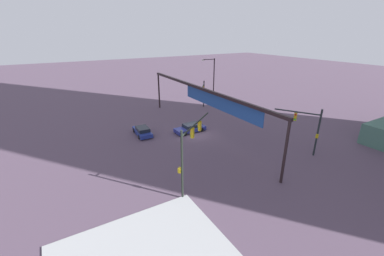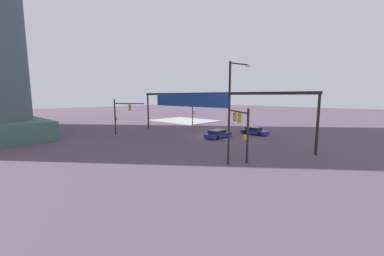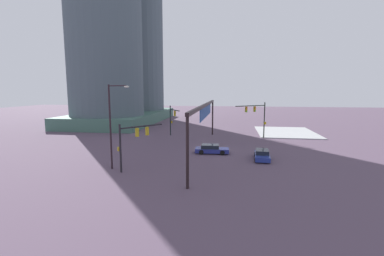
# 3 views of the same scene
# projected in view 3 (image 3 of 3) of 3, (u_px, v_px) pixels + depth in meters

# --- Properties ---
(ground_plane) EXTENTS (219.29, 219.29, 0.00)m
(ground_plane) POSITION_uv_depth(u_px,v_px,m) (213.00, 152.00, 38.20)
(ground_plane) COLOR #524152
(sidewalk_corner) EXTENTS (15.10, 11.31, 0.15)m
(sidewalk_corner) POSITION_uv_depth(u_px,v_px,m) (286.00, 132.00, 55.41)
(sidewalk_corner) COLOR #A3A4A6
(sidewalk_corner) RESTS_ON ground
(traffic_signal_near_corner) EXTENTS (4.17, 5.56, 6.46)m
(traffic_signal_near_corner) POSITION_uv_depth(u_px,v_px,m) (257.00, 114.00, 47.33)
(traffic_signal_near_corner) COLOR black
(traffic_signal_near_corner) RESTS_ON ground
(traffic_signal_opposite_side) EXTENTS (4.71, 2.78, 5.70)m
(traffic_signal_opposite_side) POSITION_uv_depth(u_px,v_px,m) (172.00, 117.00, 50.56)
(traffic_signal_opposite_side) COLOR black
(traffic_signal_opposite_side) RESTS_ON ground
(traffic_signal_cross_street) EXTENTS (4.56, 3.74, 5.10)m
(traffic_signal_cross_street) POSITION_uv_depth(u_px,v_px,m) (132.00, 138.00, 29.21)
(traffic_signal_cross_street) COLOR black
(traffic_signal_cross_street) RESTS_ON ground
(streetlamp_curved_arm) EXTENTS (0.79, 2.60, 9.21)m
(streetlamp_curved_arm) POSITION_uv_depth(u_px,v_px,m) (112.00, 121.00, 29.06)
(streetlamp_curved_arm) COLOR black
(streetlamp_curved_arm) RESTS_ON ground
(overhead_sign_gantry) EXTENTS (30.01, 0.43, 6.71)m
(overhead_sign_gantry) POSITION_uv_depth(u_px,v_px,m) (205.00, 110.00, 38.89)
(overhead_sign_gantry) COLOR black
(overhead_sign_gantry) RESTS_ON ground
(sedan_car_approaching) EXTENTS (4.38, 2.04, 1.21)m
(sedan_car_approaching) POSITION_uv_depth(u_px,v_px,m) (262.00, 155.00, 33.79)
(sedan_car_approaching) COLOR navy
(sedan_car_approaching) RESTS_ON ground
(sedan_car_waiting_far) EXTENTS (2.11, 4.63, 1.21)m
(sedan_car_waiting_far) POSITION_uv_depth(u_px,v_px,m) (212.00, 149.00, 37.12)
(sedan_car_waiting_far) COLOR navy
(sedan_car_waiting_far) RESTS_ON ground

